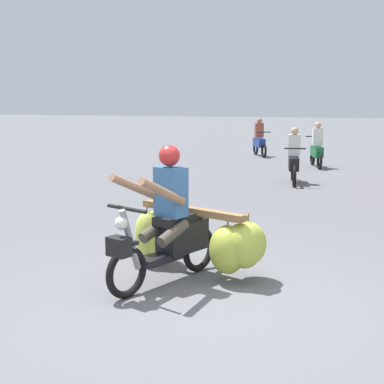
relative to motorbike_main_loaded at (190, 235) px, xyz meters
name	(u,v)px	position (x,y,z in m)	size (l,w,h in m)	color
ground_plane	(200,305)	(0.39, -0.86, -0.50)	(120.00, 120.00, 0.00)	slate
motorbike_main_loaded	(190,235)	(0.00, 0.00, 0.00)	(1.83, 1.83, 1.58)	black
motorbike_distant_ahead_left	(294,161)	(0.21, 7.81, 0.07)	(0.54, 1.61, 1.40)	black
motorbike_distant_ahead_right	(259,141)	(-1.87, 14.14, 0.07)	(0.85, 1.48, 1.40)	black
motorbike_distant_far_ahead	(317,149)	(0.47, 11.27, 0.07)	(0.65, 1.58, 1.40)	black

